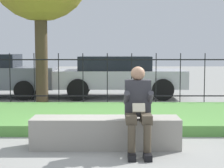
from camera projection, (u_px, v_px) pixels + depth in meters
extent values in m
plane|color=gray|center=(105.00, 147.00, 5.84)|extent=(60.00, 60.00, 0.00)
cube|color=gray|center=(107.00, 132.00, 5.82)|extent=(2.29, 0.53, 0.47)
cube|color=slate|center=(107.00, 145.00, 5.83)|extent=(2.20, 0.49, 0.08)
cube|color=black|center=(133.00, 157.00, 5.17)|extent=(0.11, 0.26, 0.09)
cylinder|color=#4C4233|center=(133.00, 139.00, 5.21)|extent=(0.11, 0.11, 0.38)
cube|color=#4C4233|center=(132.00, 118.00, 5.39)|extent=(0.15, 0.42, 0.13)
cube|color=black|center=(149.00, 157.00, 5.17)|extent=(0.11, 0.26, 0.09)
cylinder|color=#4C4233|center=(148.00, 139.00, 5.21)|extent=(0.11, 0.11, 0.38)
cube|color=#4C4233|center=(147.00, 118.00, 5.39)|extent=(0.15, 0.42, 0.13)
cube|color=#333338|center=(139.00, 98.00, 5.58)|extent=(0.38, 0.24, 0.54)
sphere|color=tan|center=(139.00, 74.00, 5.53)|extent=(0.21, 0.21, 0.21)
cylinder|color=#333338|center=(128.00, 98.00, 5.42)|extent=(0.08, 0.29, 0.24)
cylinder|color=#333338|center=(151.00, 98.00, 5.42)|extent=(0.08, 0.29, 0.24)
cube|color=beige|center=(140.00, 108.00, 5.33)|extent=(0.18, 0.09, 0.13)
cube|color=#569342|center=(107.00, 116.00, 8.04)|extent=(10.50, 3.04, 0.19)
cylinder|color=black|center=(108.00, 96.00, 10.08)|extent=(8.50, 0.03, 0.03)
cylinder|color=black|center=(108.00, 60.00, 10.00)|extent=(8.50, 0.03, 0.03)
cylinder|color=black|center=(11.00, 80.00, 10.05)|extent=(0.02, 0.02, 1.44)
cylinder|color=black|center=(36.00, 80.00, 10.05)|extent=(0.02, 0.02, 1.44)
cylinder|color=black|center=(60.00, 80.00, 10.05)|extent=(0.02, 0.02, 1.44)
cylinder|color=black|center=(84.00, 80.00, 10.05)|extent=(0.02, 0.02, 1.44)
cylinder|color=black|center=(108.00, 80.00, 10.04)|extent=(0.02, 0.02, 1.44)
cylinder|color=black|center=(133.00, 80.00, 10.04)|extent=(0.02, 0.02, 1.44)
cylinder|color=black|center=(157.00, 80.00, 10.04)|extent=(0.02, 0.02, 1.44)
cylinder|color=black|center=(181.00, 80.00, 10.04)|extent=(0.02, 0.02, 1.44)
cylinder|color=black|center=(206.00, 80.00, 10.04)|extent=(0.02, 0.02, 1.44)
cube|color=#B7B7BC|center=(121.00, 78.00, 12.12)|extent=(4.13, 1.84, 0.55)
cube|color=black|center=(116.00, 63.00, 12.08)|extent=(2.27, 1.62, 0.44)
cylinder|color=black|center=(164.00, 90.00, 11.25)|extent=(0.66, 0.20, 0.66)
cylinder|color=black|center=(157.00, 84.00, 13.04)|extent=(0.66, 0.20, 0.66)
cylinder|color=black|center=(79.00, 90.00, 11.25)|extent=(0.66, 0.20, 0.66)
cylinder|color=black|center=(84.00, 84.00, 13.04)|extent=(0.66, 0.20, 0.66)
cylinder|color=black|center=(25.00, 90.00, 11.35)|extent=(0.61, 0.23, 0.60)
cylinder|color=black|center=(35.00, 85.00, 13.07)|extent=(0.61, 0.23, 0.60)
cylinder|color=#4C3D28|center=(43.00, 51.00, 10.60)|extent=(0.35, 0.35, 2.98)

